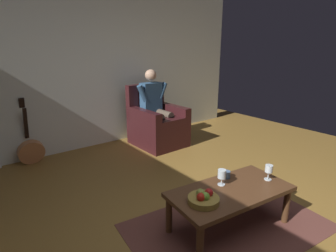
# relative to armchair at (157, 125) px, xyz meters

# --- Properties ---
(ground_plane) EXTENTS (7.57, 7.57, 0.00)m
(ground_plane) POSITION_rel_armchair_xyz_m (0.88, 2.56, -0.34)
(ground_plane) COLOR olive
(wall_back) EXTENTS (6.11, 0.06, 2.64)m
(wall_back) POSITION_rel_armchair_xyz_m (0.88, -0.63, 0.98)
(wall_back) COLOR silver
(wall_back) RESTS_ON ground
(rug) EXTENTS (1.95, 1.36, 0.01)m
(rug) POSITION_rel_armchair_xyz_m (0.80, 2.28, -0.34)
(rug) COLOR brown
(rug) RESTS_ON ground
(armchair) EXTENTS (0.75, 0.87, 1.01)m
(armchair) POSITION_rel_armchair_xyz_m (0.00, 0.00, 0.00)
(armchair) COLOR #371518
(armchair) RESTS_ON ground
(person_seated) EXTENTS (0.61, 0.58, 1.26)m
(person_seated) POSITION_rel_armchair_xyz_m (0.00, -0.03, 0.33)
(person_seated) COLOR #305377
(person_seated) RESTS_ON ground
(coffee_table) EXTENTS (1.19, 0.68, 0.39)m
(coffee_table) POSITION_rel_armchair_xyz_m (0.80, 2.28, 0.00)
(coffee_table) COLOR #52331D
(coffee_table) RESTS_ON ground
(guitar) EXTENTS (0.36, 0.29, 0.95)m
(guitar) POSITION_rel_armchair_xyz_m (1.91, -0.42, -0.13)
(guitar) COLOR #BA7648
(guitar) RESTS_ON ground
(wine_glass_near) EXTENTS (0.08, 0.08, 0.15)m
(wine_glass_near) POSITION_rel_armchair_xyz_m (0.80, 2.16, 0.15)
(wine_glass_near) COLOR silver
(wine_glass_near) RESTS_ON coffee_table
(wine_glass_far) EXTENTS (0.07, 0.07, 0.15)m
(wine_glass_far) POSITION_rel_armchair_xyz_m (0.36, 2.37, 0.16)
(wine_glass_far) COLOR silver
(wine_glass_far) RESTS_ON coffee_table
(fruit_bowl) EXTENTS (0.26, 0.26, 0.11)m
(fruit_bowl) POSITION_rel_armchair_xyz_m (1.15, 2.28, 0.09)
(fruit_bowl) COLOR olive
(fruit_bowl) RESTS_ON coffee_table
(candle_jar) EXTENTS (0.07, 0.07, 0.07)m
(candle_jar) POSITION_rel_armchair_xyz_m (0.65, 2.10, 0.09)
(candle_jar) COLOR slate
(candle_jar) RESTS_ON coffee_table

